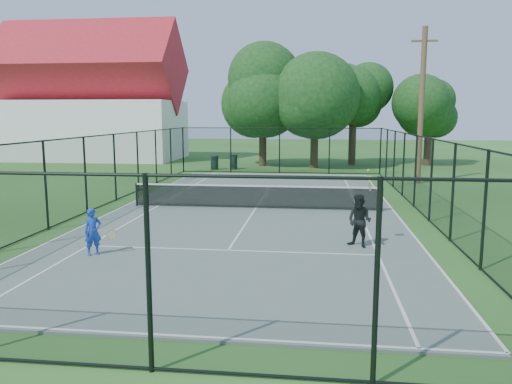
# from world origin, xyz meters

# --- Properties ---
(ground) EXTENTS (120.00, 120.00, 0.00)m
(ground) POSITION_xyz_m (0.00, 0.00, 0.00)
(ground) COLOR #294E1B
(tennis_court) EXTENTS (11.00, 24.00, 0.06)m
(tennis_court) POSITION_xyz_m (0.00, 0.00, 0.03)
(tennis_court) COLOR slate
(tennis_court) RESTS_ON ground
(tennis_net) EXTENTS (10.08, 0.08, 0.95)m
(tennis_net) POSITION_xyz_m (0.00, 0.00, 0.58)
(tennis_net) COLOR black
(tennis_net) RESTS_ON tennis_court
(fence) EXTENTS (13.10, 26.10, 3.00)m
(fence) POSITION_xyz_m (0.00, 0.00, 1.50)
(fence) COLOR black
(fence) RESTS_ON ground
(tree_near_left) EXTENTS (6.58, 6.58, 8.59)m
(tree_near_left) POSITION_xyz_m (-1.61, 17.68, 5.28)
(tree_near_left) COLOR #332114
(tree_near_left) RESTS_ON ground
(tree_near_mid) EXTENTS (6.19, 6.19, 8.10)m
(tree_near_mid) POSITION_xyz_m (2.25, 16.66, 4.99)
(tree_near_mid) COLOR #332114
(tree_near_mid) RESTS_ON ground
(tree_near_right) EXTENTS (5.33, 5.33, 7.35)m
(tree_near_right) POSITION_xyz_m (5.15, 19.38, 4.67)
(tree_near_right) COLOR #332114
(tree_near_right) RESTS_ON ground
(tree_far_right) EXTENTS (4.68, 4.68, 6.20)m
(tree_far_right) POSITION_xyz_m (10.82, 19.52, 3.83)
(tree_far_right) COLOR #332114
(tree_far_right) RESTS_ON ground
(building) EXTENTS (15.30, 8.15, 11.87)m
(building) POSITION_xyz_m (-17.00, 22.00, 4.93)
(building) COLOR silver
(building) RESTS_ON ground
(trash_bin_left) EXTENTS (0.58, 0.58, 0.97)m
(trash_bin_left) POSITION_xyz_m (-4.71, 14.72, 0.49)
(trash_bin_left) COLOR black
(trash_bin_left) RESTS_ON ground
(trash_bin_right) EXTENTS (0.58, 0.58, 1.03)m
(trash_bin_right) POSITION_xyz_m (-3.40, 15.02, 0.52)
(trash_bin_right) COLOR black
(trash_bin_right) RESTS_ON ground
(utility_pole) EXTENTS (1.40, 0.30, 8.54)m
(utility_pole) POSITION_xyz_m (8.11, 9.00, 4.33)
(utility_pole) COLOR #4C3823
(utility_pole) RESTS_ON ground
(player_blue) EXTENTS (0.86, 0.53, 1.27)m
(player_blue) POSITION_xyz_m (-3.54, -7.26, 0.69)
(player_blue) COLOR #153BBA
(player_blue) RESTS_ON tennis_court
(player_black) EXTENTS (0.93, 0.93, 2.21)m
(player_black) POSITION_xyz_m (3.66, -5.56, 0.82)
(player_black) COLOR black
(player_black) RESTS_ON tennis_court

